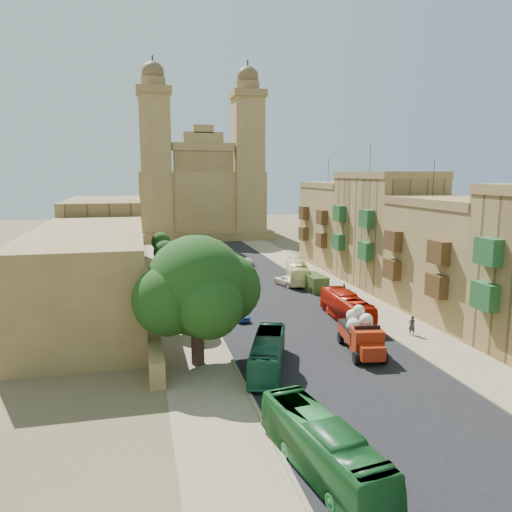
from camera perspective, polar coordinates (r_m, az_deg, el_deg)
name	(u,v)px	position (r m, az deg, el deg)	size (l,w,h in m)	color
ground	(343,373)	(35.71, 9.90, -13.06)	(260.00, 260.00, 0.00)	brown
road_surface	(249,282)	(63.17, -0.84, -3.00)	(14.00, 140.00, 0.01)	black
sidewalk_east	(320,279)	(65.83, 7.27, -2.57)	(5.00, 140.00, 0.01)	#7E7052
sidewalk_west	(173,286)	(61.87, -9.47, -3.39)	(5.00, 140.00, 0.01)	#7E7052
kerb_east	(301,279)	(64.99, 5.21, -2.64)	(0.25, 140.00, 0.12)	#7E7052
kerb_west	(193,284)	(62.06, -7.17, -3.25)	(0.25, 140.00, 0.12)	#7E7052
townhouse_b	(455,258)	(51.18, 21.76, -0.17)	(9.00, 14.00, 14.90)	olive
townhouse_c	(385,229)	(62.87, 14.54, 3.02)	(9.00, 14.00, 17.40)	olive
townhouse_d	(340,224)	(75.53, 9.57, 3.64)	(9.00, 14.00, 15.90)	olive
west_wall	(150,300)	(51.82, -12.06, -4.96)	(1.00, 40.00, 1.80)	olive
west_building_low	(89,275)	(49.37, -18.53, -2.03)	(10.00, 28.00, 8.40)	brown
west_building_mid	(105,234)	(74.89, -16.83, 2.42)	(10.00, 22.00, 10.00)	olive
church	(200,193)	(109.74, -6.38, 7.22)	(28.00, 22.50, 36.30)	olive
ficus_tree	(198,289)	(35.39, -6.67, -3.76)	(9.38, 8.63, 9.38)	#34241A
street_tree_a	(181,292)	(43.55, -8.62, -4.05)	(3.42, 3.42, 5.25)	#34241A
street_tree_b	(171,269)	(55.32, -9.65, -1.51)	(3.13, 3.13, 4.81)	#34241A
street_tree_c	(165,252)	(67.12, -10.33, 0.40)	(3.16, 3.16, 4.85)	#34241A
street_tree_d	(161,242)	(79.02, -10.80, 1.59)	(2.99, 2.99, 4.59)	#34241A
red_truck	(362,333)	(39.26, 11.98, -8.63)	(3.19, 6.30, 3.53)	maroon
olive_pickup	(314,283)	(59.02, 6.64, -3.05)	(2.26, 4.62, 1.87)	#334A1C
bus_green_south	(323,447)	(24.43, 7.62, -20.86)	(2.15, 9.21, 2.56)	#1E652A
bus_green_north	(268,353)	(35.35, 1.34, -11.08)	(2.01, 8.59, 2.39)	#1E5F3F
bus_red_east	(347,307)	(47.32, 10.32, -5.81)	(2.14, 9.16, 2.55)	#AF1505
bus_cream_east	(297,272)	(63.29, 4.72, -1.80)	(2.21, 9.45, 2.63)	#FFFAAC
car_blue_a	(239,314)	(47.07, -1.95, -6.66)	(1.29, 3.21, 1.09)	#355BBA
car_white_a	(231,285)	(58.79, -2.89, -3.34)	(1.30, 3.74, 1.23)	silver
car_cream	(287,280)	(61.50, 3.58, -2.77)	(2.08, 4.52, 1.26)	#F5DFC6
car_dkblue	(218,258)	(77.75, -4.38, -0.25)	(1.63, 4.00, 1.16)	#101254
car_white_b	(247,261)	(75.32, -0.99, -0.56)	(1.30, 3.22, 1.10)	silver
car_blue_b	(197,246)	(90.81, -6.76, 1.15)	(1.38, 3.95, 1.30)	#4968C7
pedestrian_a	(412,325)	(44.70, 17.38, -7.57)	(0.62, 0.41, 1.69)	#2A272B
pedestrian_c	(344,290)	(56.39, 10.02, -3.88)	(0.88, 0.37, 1.50)	#343435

